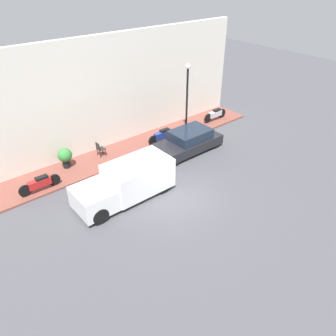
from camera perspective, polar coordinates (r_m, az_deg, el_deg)
The scene contains 11 objects.
ground_plane at distance 15.62m, azimuth 1.13°, elevation -4.84°, with size 60.00×60.00×0.00m, color #47474C.
sidewalk at distance 19.07m, azimuth -8.78°, elevation 2.46°, with size 2.33×19.65×0.10m.
building_facade at distance 18.83m, azimuth -11.74°, elevation 12.23°, with size 0.30×19.65×6.32m.
parked_car at distance 19.01m, azimuth 3.54°, elevation 4.68°, with size 1.80×4.13×1.29m.
delivery_van at distance 15.13m, azimuth -7.42°, elevation -2.51°, with size 1.84×4.68×1.66m.
scooter_silver at distance 23.01m, azimuth 8.23°, elevation 9.25°, with size 0.30×2.00×0.75m.
motorcycle_blue at distance 19.85m, azimuth -0.91°, elevation 5.74°, with size 0.30×2.08×0.79m.
motorcycle_red at distance 16.71m, azimuth -21.42°, elevation -2.49°, with size 0.30×2.01×0.73m.
streetlamp at distance 19.79m, azimuth 3.36°, elevation 13.06°, with size 0.31×0.31×4.45m.
potted_plant at distance 18.02m, azimuth -17.49°, elevation 1.97°, with size 0.75×0.75×1.11m.
cafe_chair at distance 18.69m, azimuth -11.79°, elevation 3.38°, with size 0.40×0.40×0.84m.
Camera 1 is at (-9.39, 8.14, 9.47)m, focal length 35.00 mm.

